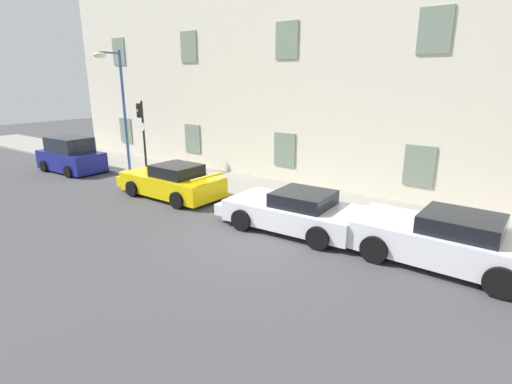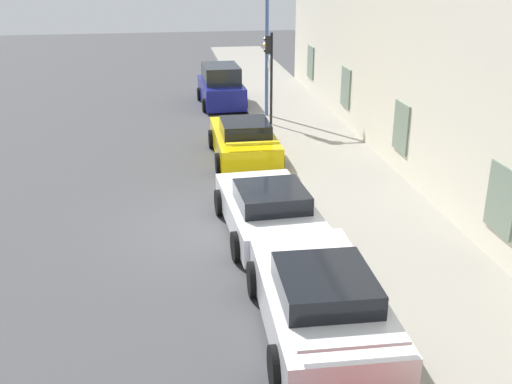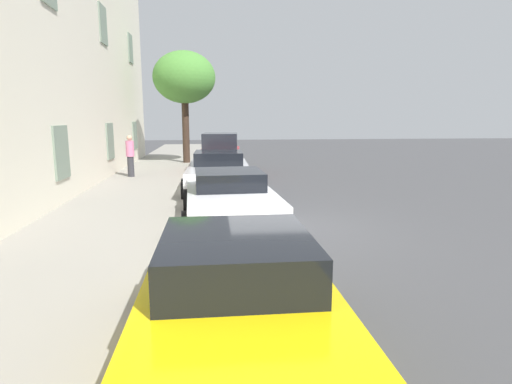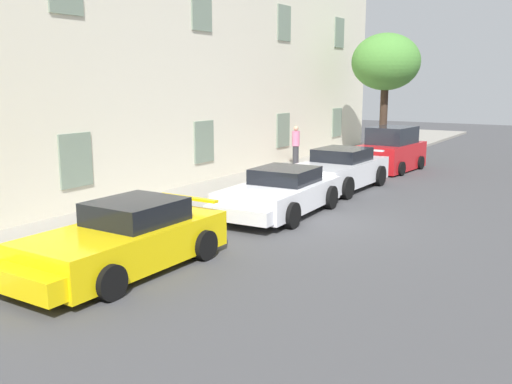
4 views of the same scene
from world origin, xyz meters
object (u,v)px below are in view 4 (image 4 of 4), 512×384
(sportscar_red_lead, at_px, (120,243))
(sportscar_white_middle, at_px, (335,172))
(sportscar_yellow_flank, at_px, (278,194))
(tree_midblock, at_px, (386,63))
(pedestrian_admiring, at_px, (296,145))
(hatchback_distant, at_px, (392,151))

(sportscar_red_lead, xyz_separation_m, sportscar_white_middle, (10.30, -0.01, 0.04))
(sportscar_yellow_flank, bearing_deg, tree_midblock, 7.48)
(sportscar_yellow_flank, height_order, pedestrian_admiring, pedestrian_admiring)
(hatchback_distant, height_order, pedestrian_admiring, hatchback_distant)
(hatchback_distant, relative_size, pedestrian_admiring, 2.15)
(hatchback_distant, distance_m, tree_midblock, 5.66)
(sportscar_yellow_flank, relative_size, hatchback_distant, 1.29)
(sportscar_red_lead, height_order, hatchback_distant, hatchback_distant)
(sportscar_white_middle, xyz_separation_m, hatchback_distant, (5.32, -0.20, 0.19))
(tree_midblock, height_order, pedestrian_admiring, tree_midblock)
(hatchback_distant, distance_m, pedestrian_admiring, 4.10)
(tree_midblock, bearing_deg, sportscar_yellow_flank, -172.52)
(sportscar_red_lead, xyz_separation_m, pedestrian_admiring, (14.02, 3.57, 0.43))
(sportscar_yellow_flank, relative_size, tree_midblock, 0.80)
(sportscar_yellow_flank, distance_m, pedestrian_admiring, 8.95)
(tree_midblock, bearing_deg, pedestrian_admiring, 159.64)
(sportscar_yellow_flank, xyz_separation_m, pedestrian_admiring, (8.10, 3.77, 0.44))
(sportscar_white_middle, bearing_deg, tree_midblock, 9.81)
(sportscar_red_lead, relative_size, tree_midblock, 0.80)
(sportscar_white_middle, bearing_deg, pedestrian_admiring, 43.84)
(sportscar_yellow_flank, xyz_separation_m, tree_midblock, (13.50, 1.77, 4.05))
(sportscar_red_lead, xyz_separation_m, sportscar_yellow_flank, (5.92, -0.20, -0.01))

